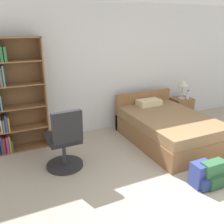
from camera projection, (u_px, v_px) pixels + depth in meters
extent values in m
cube|color=silver|center=(111.00, 69.00, 5.21)|extent=(9.00, 0.06, 2.60)
cube|color=brown|center=(44.00, 94.00, 4.50)|extent=(0.02, 0.32, 1.99)
cube|color=brown|center=(17.00, 94.00, 4.45)|extent=(0.93, 0.01, 1.99)
cube|color=brown|center=(25.00, 148.00, 4.64)|extent=(0.89, 0.31, 0.02)
cube|color=navy|center=(1.00, 144.00, 4.38)|extent=(0.03, 0.19, 0.32)
cube|color=maroon|center=(4.00, 144.00, 4.42)|extent=(0.04, 0.22, 0.30)
cube|color=#7A387F|center=(7.00, 143.00, 4.45)|extent=(0.04, 0.24, 0.30)
cube|color=orange|center=(10.00, 143.00, 4.46)|extent=(0.03, 0.24, 0.31)
cube|color=#2D6638|center=(12.00, 144.00, 4.49)|extent=(0.02, 0.25, 0.23)
cube|color=brown|center=(22.00, 128.00, 4.51)|extent=(0.89, 0.31, 0.02)
cube|color=beige|center=(1.00, 125.00, 4.31)|extent=(0.02, 0.26, 0.23)
cube|color=#665B51|center=(3.00, 125.00, 4.32)|extent=(0.03, 0.24, 0.23)
cube|color=navy|center=(6.00, 123.00, 4.32)|extent=(0.04, 0.23, 0.30)
cube|color=orange|center=(9.00, 124.00, 4.33)|extent=(0.02, 0.19, 0.26)
cube|color=brown|center=(19.00, 107.00, 4.38)|extent=(0.89, 0.31, 0.02)
cube|color=teal|center=(1.00, 102.00, 4.18)|extent=(0.03, 0.21, 0.26)
cube|color=brown|center=(16.00, 85.00, 4.24)|extent=(0.89, 0.31, 0.02)
cube|color=#665B51|center=(0.00, 77.00, 4.07)|extent=(0.04, 0.24, 0.31)
cube|color=teal|center=(3.00, 76.00, 4.09)|extent=(0.03, 0.24, 0.34)
cube|color=brown|center=(13.00, 61.00, 4.11)|extent=(0.89, 0.31, 0.02)
cube|color=#2D6638|center=(1.00, 54.00, 3.96)|extent=(0.04, 0.20, 0.24)
cube|color=#2D6638|center=(5.00, 54.00, 3.99)|extent=(0.04, 0.23, 0.24)
cube|color=brown|center=(10.00, 37.00, 3.99)|extent=(0.93, 0.32, 0.02)
cube|color=brown|center=(168.00, 134.00, 4.84)|extent=(1.34, 1.95, 0.35)
cube|color=olive|center=(169.00, 120.00, 4.75)|extent=(1.31, 1.91, 0.20)
cube|color=brown|center=(143.00, 109.00, 5.56)|extent=(1.34, 0.08, 0.80)
cube|color=beige|center=(149.00, 102.00, 5.31)|extent=(0.50, 0.30, 0.12)
cylinder|color=#232326|center=(65.00, 165.00, 4.05)|extent=(0.59, 0.59, 0.04)
cylinder|color=#333338|center=(64.00, 152.00, 3.97)|extent=(0.06, 0.06, 0.41)
cube|color=black|center=(63.00, 138.00, 3.89)|extent=(0.49, 0.49, 0.10)
cube|color=black|center=(67.00, 127.00, 3.56)|extent=(0.44, 0.09, 0.47)
cube|color=brown|center=(181.00, 109.00, 5.96)|extent=(0.47, 0.40, 0.54)
sphere|color=tan|center=(187.00, 107.00, 5.74)|extent=(0.02, 0.02, 0.02)
cylinder|color=#B2B2B7|center=(182.00, 98.00, 5.84)|extent=(0.16, 0.16, 0.02)
cylinder|color=#B2B2B7|center=(182.00, 92.00, 5.79)|extent=(0.02, 0.02, 0.28)
cone|color=beige|center=(183.00, 82.00, 5.72)|extent=(0.22, 0.22, 0.18)
cylinder|color=silver|center=(188.00, 95.00, 5.79)|extent=(0.06, 0.06, 0.19)
cylinder|color=#2D2D33|center=(188.00, 91.00, 5.75)|extent=(0.04, 0.04, 0.02)
cube|color=navy|center=(201.00, 174.00, 3.51)|extent=(0.29, 0.21, 0.36)
cube|color=navy|center=(208.00, 184.00, 3.42)|extent=(0.22, 0.07, 0.16)
cube|color=#2D603D|center=(212.00, 174.00, 3.50)|extent=(0.35, 0.16, 0.38)
cube|color=#275234|center=(218.00, 183.00, 3.44)|extent=(0.27, 0.06, 0.17)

